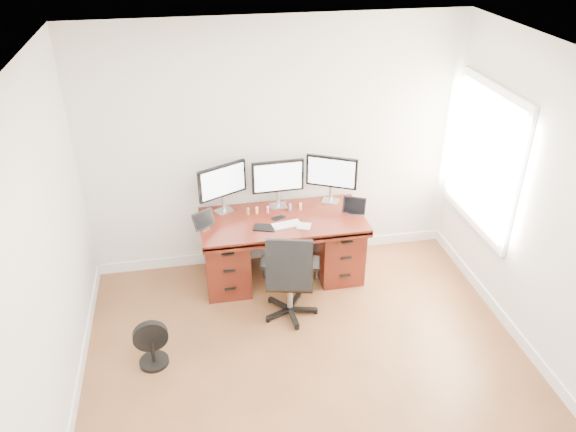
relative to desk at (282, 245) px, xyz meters
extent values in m
plane|color=brown|center=(0.00, -1.83, -0.40)|extent=(4.50, 4.50, 0.00)
cube|color=white|center=(0.00, 0.42, 0.95)|extent=(4.00, 0.10, 2.70)
cube|color=white|center=(1.97, -0.33, 1.00)|extent=(0.04, 1.30, 1.50)
cube|color=white|center=(1.95, -0.33, 1.00)|extent=(0.01, 1.15, 1.35)
cube|color=#4F190F|center=(0.00, -0.03, 0.32)|extent=(1.70, 0.80, 0.05)
cube|color=#4F190F|center=(-0.60, 0.00, -0.05)|extent=(0.45, 0.70, 0.70)
cube|color=#4F190F|center=(0.60, 0.00, -0.05)|extent=(0.45, 0.70, 0.70)
cube|color=#3B110A|center=(0.00, 0.27, 0.10)|extent=(0.74, 0.03, 0.40)
cylinder|color=black|center=(-0.04, -0.63, -0.36)|extent=(0.63, 0.63, 0.07)
cylinder|color=silver|center=(-0.04, -0.63, -0.14)|extent=(0.06, 0.06, 0.37)
cube|color=black|center=(-0.04, -0.63, 0.04)|extent=(0.53, 0.52, 0.06)
cube|color=black|center=(-0.09, -0.83, 0.32)|extent=(0.42, 0.14, 0.51)
cube|color=black|center=(-0.28, -0.57, 0.21)|extent=(0.11, 0.23, 0.03)
cube|color=black|center=(0.21, -0.69, 0.21)|extent=(0.11, 0.23, 0.03)
cylinder|color=black|center=(-1.37, -1.09, -0.39)|extent=(0.26, 0.26, 0.03)
cylinder|color=black|center=(-1.37, -1.09, -0.26)|extent=(0.04, 0.04, 0.22)
cylinder|color=black|center=(-1.37, -1.09, -0.10)|extent=(0.31, 0.09, 0.31)
cube|color=silver|center=(-0.58, 0.24, 0.35)|extent=(0.22, 0.21, 0.01)
cylinder|color=silver|center=(-0.58, 0.24, 0.44)|extent=(0.04, 0.04, 0.18)
cube|color=black|center=(-0.58, 0.24, 0.70)|extent=(0.51, 0.27, 0.35)
cube|color=white|center=(-0.57, 0.22, 0.70)|extent=(0.45, 0.22, 0.30)
cube|color=silver|center=(0.00, 0.24, 0.35)|extent=(0.18, 0.15, 0.01)
cylinder|color=silver|center=(0.00, 0.24, 0.44)|extent=(0.04, 0.04, 0.18)
cube|color=black|center=(0.00, 0.24, 0.70)|extent=(0.55, 0.05, 0.35)
cube|color=white|center=(0.00, 0.22, 0.70)|extent=(0.50, 0.02, 0.30)
cube|color=silver|center=(0.58, 0.24, 0.35)|extent=(0.22, 0.21, 0.01)
cylinder|color=silver|center=(0.58, 0.24, 0.44)|extent=(0.04, 0.04, 0.18)
cube|color=black|center=(0.58, 0.24, 0.70)|extent=(0.51, 0.28, 0.35)
cube|color=white|center=(0.57, 0.22, 0.70)|extent=(0.45, 0.23, 0.30)
cube|color=silver|center=(-0.81, -0.08, 0.35)|extent=(0.13, 0.12, 0.01)
cube|color=black|center=(-0.81, -0.08, 0.45)|extent=(0.23, 0.19, 0.17)
cube|color=silver|center=(0.75, -0.08, 0.35)|extent=(0.12, 0.11, 0.01)
cube|color=black|center=(0.75, -0.08, 0.45)|extent=(0.25, 0.16, 0.17)
cube|color=silver|center=(0.01, -0.17, 0.36)|extent=(0.31, 0.17, 0.01)
cube|color=#B8BABF|center=(0.18, -0.23, 0.35)|extent=(0.17, 0.17, 0.01)
cube|color=black|center=(-0.21, -0.18, 0.35)|extent=(0.25, 0.20, 0.01)
cube|color=black|center=(-0.04, -0.02, 0.35)|extent=(0.16, 0.12, 0.01)
cylinder|color=olive|center=(-0.34, 0.12, 0.38)|extent=(0.03, 0.03, 0.05)
sphere|color=olive|center=(-0.34, 0.12, 0.41)|extent=(0.03, 0.03, 0.03)
cylinder|color=tan|center=(-0.25, 0.12, 0.38)|extent=(0.03, 0.03, 0.05)
sphere|color=tan|center=(-0.25, 0.12, 0.41)|extent=(0.03, 0.03, 0.03)
cylinder|color=pink|center=(-0.13, 0.12, 0.38)|extent=(0.03, 0.03, 0.05)
sphere|color=pink|center=(-0.13, 0.12, 0.41)|extent=(0.03, 0.03, 0.03)
cylinder|color=#926FD2|center=(0.11, 0.12, 0.38)|extent=(0.03, 0.03, 0.05)
sphere|color=#926FD2|center=(0.11, 0.12, 0.41)|extent=(0.03, 0.03, 0.03)
cylinder|color=#F5B65F|center=(0.22, 0.12, 0.38)|extent=(0.03, 0.03, 0.05)
sphere|color=#F5B65F|center=(0.22, 0.12, 0.41)|extent=(0.03, 0.03, 0.03)
camera|label=1|loc=(-0.88, -4.97, 3.27)|focal=35.00mm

